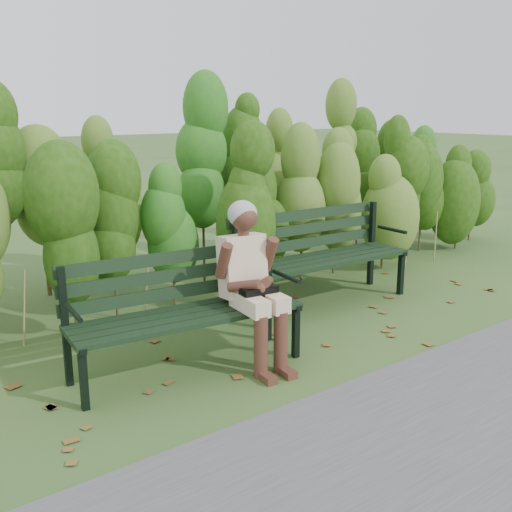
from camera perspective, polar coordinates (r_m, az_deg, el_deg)
ground at (r=5.50m, az=2.24°, el=-8.31°), size 80.00×80.00×0.00m
footpath at (r=4.22m, az=22.48°, el=-16.69°), size 60.00×2.50×0.01m
hedge_band at (r=6.68m, az=-7.95°, el=6.74°), size 11.04×1.67×2.42m
leaf_litter at (r=5.16m, az=-2.47°, el=-9.82°), size 5.90×2.17×0.01m
bench_left at (r=4.88m, az=-7.09°, el=-4.39°), size 1.94×0.83×0.94m
bench_right at (r=6.51m, az=5.85°, el=0.67°), size 2.04×0.75×1.01m
seated_woman at (r=4.89m, az=-0.50°, el=-1.68°), size 0.55×0.80×1.35m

